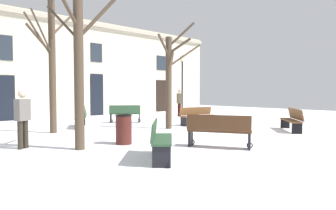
# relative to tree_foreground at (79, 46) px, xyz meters

# --- Properties ---
(ground_plane) EXTENTS (32.83, 32.83, 0.00)m
(ground_plane) POSITION_rel_tree_foreground_xyz_m (6.27, 1.53, -2.81)
(ground_plane) COLOR white
(building_facade) EXTENTS (20.52, 0.60, 6.23)m
(building_facade) POSITION_rel_tree_foreground_xyz_m (6.27, 10.31, 0.36)
(building_facade) COLOR beige
(building_facade) RESTS_ON ground
(tree_foreground) EXTENTS (1.95, 1.63, 5.29)m
(tree_foreground) POSITION_rel_tree_foreground_xyz_m (0.00, 0.00, 0.00)
(tree_foreground) COLOR #4C3D2D
(tree_foreground) RESTS_ON ground
(tree_left_of_center) EXTENTS (2.25, 2.12, 5.45)m
(tree_left_of_center) POSITION_rel_tree_foreground_xyz_m (0.69, 3.72, 0.02)
(tree_left_of_center) COLOR #4C3D2D
(tree_left_of_center) RESTS_ON ground
(tree_near_facade) EXTENTS (2.27, 1.46, 4.52)m
(tree_near_facade) POSITION_rel_tree_foreground_xyz_m (4.91, 1.65, -0.61)
(tree_near_facade) COLOR #4C3D2D
(tree_near_facade) RESTS_ON ground
(streetlamp) EXTENTS (0.30, 0.30, 4.07)m
(streetlamp) POSITION_rel_tree_foreground_xyz_m (10.77, 6.67, -0.33)
(streetlamp) COLOR black
(streetlamp) RESTS_ON ground
(litter_bin) EXTENTS (0.51, 0.51, 0.89)m
(litter_bin) POSITION_rel_tree_foreground_xyz_m (1.34, -0.12, -2.37)
(litter_bin) COLOR #4C1E19
(litter_bin) RESTS_ON ground
(bench_by_litter_bin) EXTENTS (1.75, 1.54, 0.91)m
(bench_by_litter_bin) POSITION_rel_tree_foreground_xyz_m (8.03, -2.24, -2.35)
(bench_by_litter_bin) COLOR brown
(bench_by_litter_bin) RESTS_ON ground
(bench_near_center_tree) EXTENTS (1.96, 0.81, 0.85)m
(bench_near_center_tree) POSITION_rel_tree_foreground_xyz_m (6.85, 1.78, -2.37)
(bench_near_center_tree) COLOR brown
(bench_near_center_tree) RESTS_ON ground
(bench_back_to_back_right) EXTENTS (1.45, 1.50, 0.91)m
(bench_back_to_back_right) POSITION_rel_tree_foreground_xyz_m (0.82, -2.38, -2.34)
(bench_back_to_back_right) COLOR #2D4C33
(bench_back_to_back_right) RESTS_ON ground
(bench_far_corner) EXTENTS (1.54, 1.35, 0.90)m
(bench_far_corner) POSITION_rel_tree_foreground_xyz_m (4.89, 4.99, -2.36)
(bench_far_corner) COLOR #2D4C33
(bench_far_corner) RESTS_ON ground
(bench_near_lamp) EXTENTS (1.27, 1.79, 0.94)m
(bench_near_lamp) POSITION_rel_tree_foreground_xyz_m (2.96, -2.44, -2.32)
(bench_near_lamp) COLOR #51331E
(bench_near_lamp) RESTS_ON ground
(bench_back_to_back_left) EXTENTS (1.25, 1.77, 0.93)m
(bench_back_to_back_left) POSITION_rel_tree_foreground_xyz_m (2.34, 4.63, -2.33)
(bench_back_to_back_left) COLOR #2D4C33
(bench_back_to_back_left) RESTS_ON ground
(person_near_bench) EXTENTS (0.34, 0.43, 1.74)m
(person_near_bench) POSITION_rel_tree_foreground_xyz_m (9.56, 5.74, -1.84)
(person_near_bench) COLOR #350F0F
(person_near_bench) RESTS_ON ground
(person_strolling) EXTENTS (0.44, 0.36, 1.63)m
(person_strolling) POSITION_rel_tree_foreground_xyz_m (-1.12, 1.18, -1.92)
(person_strolling) COLOR #2D271E
(person_strolling) RESTS_ON ground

